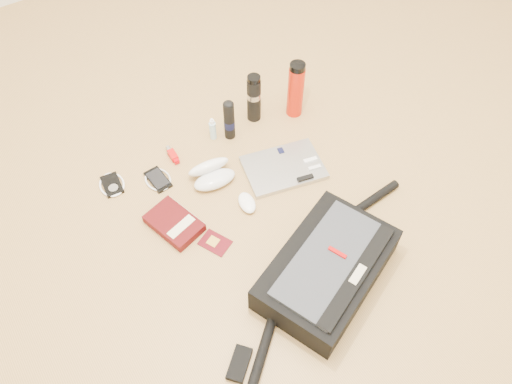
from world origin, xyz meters
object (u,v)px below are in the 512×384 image
at_px(messenger_bag, 327,269).
at_px(laptop, 284,168).
at_px(thermos_red, 296,90).
at_px(book, 175,223).
at_px(thermos_black, 254,98).

relative_size(messenger_bag, laptop, 2.69).
relative_size(messenger_bag, thermos_red, 3.58).
bearing_deg(book, laptop, -15.63).
bearing_deg(thermos_black, messenger_bag, -106.11).
distance_m(book, thermos_black, 0.66).
height_order(book, thermos_black, thermos_black).
distance_m(laptop, thermos_black, 0.35).
bearing_deg(laptop, thermos_red, 60.82).
bearing_deg(laptop, messenger_bag, -95.10).
bearing_deg(messenger_bag, book, 103.17).
xyz_separation_m(laptop, thermos_red, (0.23, 0.25, 0.12)).
xyz_separation_m(messenger_bag, thermos_black, (0.23, 0.81, 0.05)).
distance_m(laptop, book, 0.51).
bearing_deg(thermos_red, thermos_black, 156.70).
xyz_separation_m(thermos_black, thermos_red, (0.17, -0.07, 0.02)).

